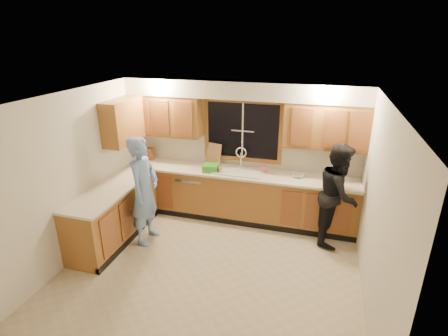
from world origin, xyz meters
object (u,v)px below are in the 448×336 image
(man, at_px, (144,191))
(knife_block, at_px, (150,154))
(soap_bottle, at_px, (263,167))
(bowl, at_px, (298,175))
(stove, at_px, (93,231))
(dishwasher, at_px, (194,192))
(dish_crate, at_px, (211,168))
(woman, at_px, (338,194))
(sink, at_px, (238,174))

(man, distance_m, knife_block, 1.42)
(soap_bottle, relative_size, bowl, 0.84)
(knife_block, bearing_deg, stove, -90.69)
(knife_block, relative_size, soap_bottle, 1.34)
(dishwasher, bearing_deg, dish_crate, -14.93)
(man, height_order, soap_bottle, man)
(dish_crate, bearing_deg, soap_bottle, 13.38)
(woman, bearing_deg, knife_block, 90.47)
(sink, height_order, bowl, sink)
(sink, bearing_deg, stove, -134.61)
(sink, relative_size, stove, 0.96)
(knife_block, height_order, bowl, knife_block)
(woman, height_order, knife_block, woman)
(dish_crate, bearing_deg, woman, -4.97)
(sink, xyz_separation_m, stove, (-1.80, -1.82, -0.41))
(dish_crate, bearing_deg, dishwasher, 165.07)
(sink, distance_m, man, 1.71)
(woman, bearing_deg, stove, 121.01)
(dishwasher, distance_m, knife_block, 1.16)
(dish_crate, distance_m, bowl, 1.54)
(dishwasher, distance_m, soap_bottle, 1.41)
(knife_block, bearing_deg, woman, -8.10)
(woman, relative_size, soap_bottle, 9.42)
(man, bearing_deg, stove, 139.49)
(man, bearing_deg, soap_bottle, -54.53)
(sink, height_order, knife_block, sink)
(knife_block, bearing_deg, dish_crate, -11.74)
(sink, xyz_separation_m, soap_bottle, (0.43, 0.10, 0.14))
(dishwasher, height_order, woman, woman)
(dishwasher, bearing_deg, soap_bottle, 5.20)
(bowl, bearing_deg, dish_crate, -173.88)
(man, relative_size, knife_block, 7.49)
(sink, height_order, dishwasher, sink)
(stove, bearing_deg, dish_crate, 52.32)
(knife_block, bearing_deg, soap_bottle, -1.91)
(sink, height_order, dish_crate, sink)
(woman, xyz_separation_m, soap_bottle, (-1.30, 0.41, 0.17))
(man, distance_m, woman, 3.10)
(woman, xyz_separation_m, bowl, (-0.67, 0.36, 0.11))
(stove, height_order, man, man)
(stove, distance_m, bowl, 3.45)
(dishwasher, height_order, man, man)
(woman, bearing_deg, sink, 87.62)
(man, xyz_separation_m, woman, (2.98, 0.85, -0.06))
(man, distance_m, dish_crate, 1.31)
(bowl, bearing_deg, dishwasher, -178.04)
(sink, distance_m, woman, 1.75)
(dishwasher, xyz_separation_m, soap_bottle, (1.28, 0.12, 0.60))
(bowl, bearing_deg, sink, -177.26)
(woman, xyz_separation_m, dish_crate, (-2.20, 0.19, 0.15))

